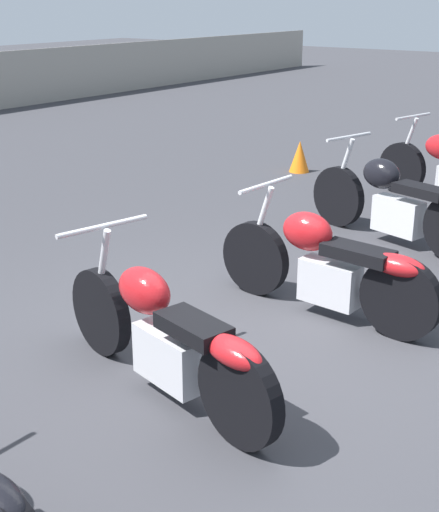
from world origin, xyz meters
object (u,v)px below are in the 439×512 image
object	(u,v)px
motorcycle_slot_2	(167,337)
motorcycle_slot_3	(328,266)
traffic_cone_far	(300,156)
motorcycle_slot_4	(397,203)

from	to	relation	value
motorcycle_slot_2	motorcycle_slot_3	xyz separation A→B (m)	(1.72, -0.23, 0.01)
motorcycle_slot_3	traffic_cone_far	world-z (taller)	motorcycle_slot_3
motorcycle_slot_2	motorcycle_slot_4	distance (m)	3.75
motorcycle_slot_3	motorcycle_slot_4	xyz separation A→B (m)	(2.03, 0.29, 0.01)
motorcycle_slot_3	motorcycle_slot_4	bearing A→B (deg)	11.79
motorcycle_slot_4	traffic_cone_far	bearing A→B (deg)	62.59
motorcycle_slot_4	traffic_cone_far	size ratio (longest dim) A/B	4.65
motorcycle_slot_2	motorcycle_slot_3	distance (m)	1.73
motorcycle_slot_2	motorcycle_slot_3	bearing A→B (deg)	5.71
motorcycle_slot_3	traffic_cone_far	bearing A→B (deg)	36.53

